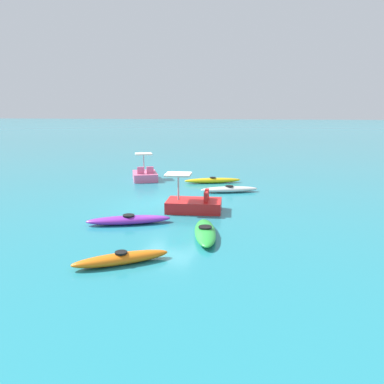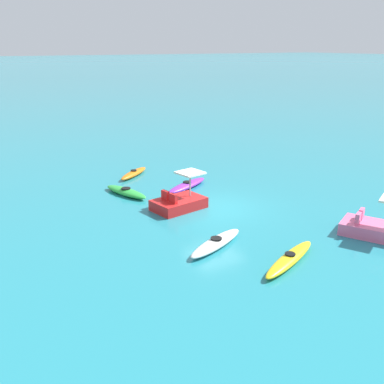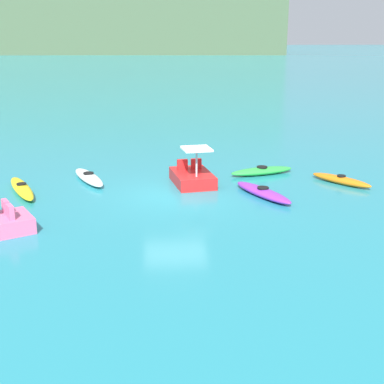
# 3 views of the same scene
# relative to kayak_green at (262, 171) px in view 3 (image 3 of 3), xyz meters

# --- Properties ---
(ground_plane) EXTENTS (600.00, 600.00, 0.00)m
(ground_plane) POSITION_rel_kayak_green_xyz_m (-3.99, -2.80, -0.16)
(ground_plane) COLOR teal
(headland_cliff) EXTENTS (119.97, 55.64, 29.60)m
(headland_cliff) POSITION_rel_kayak_green_xyz_m (-20.87, 164.34, 14.64)
(headland_cliff) COLOR #4C6042
(headland_cliff) RESTS_ON ground_plane
(kayak_green) EXTENTS (3.07, 1.54, 0.37)m
(kayak_green) POSITION_rel_kayak_green_xyz_m (0.00, 0.00, 0.00)
(kayak_green) COLOR green
(kayak_green) RESTS_ON ground_plane
(kayak_purple) EXTENTS (2.05, 3.26, 0.37)m
(kayak_purple) POSITION_rel_kayak_green_xyz_m (-0.63, -3.26, -0.00)
(kayak_purple) COLOR purple
(kayak_purple) RESTS_ON ground_plane
(kayak_white) EXTENTS (1.91, 3.20, 0.37)m
(kayak_white) POSITION_rel_kayak_green_xyz_m (-7.57, -0.52, -0.00)
(kayak_white) COLOR white
(kayak_white) RESTS_ON ground_plane
(kayak_yellow) EXTENTS (1.95, 3.50, 0.37)m
(kayak_yellow) POSITION_rel_kayak_green_xyz_m (-10.01, -2.02, -0.00)
(kayak_yellow) COLOR yellow
(kayak_yellow) RESTS_ON ground_plane
(kayak_orange) EXTENTS (2.14, 2.54, 0.37)m
(kayak_orange) POSITION_rel_kayak_green_xyz_m (2.99, -1.74, -0.00)
(kayak_orange) COLOR orange
(kayak_orange) RESTS_ON ground_plane
(pedal_boat_red) EXTENTS (1.88, 2.63, 1.68)m
(pedal_boat_red) POSITION_rel_kayak_green_xyz_m (-3.20, -1.33, 0.17)
(pedal_boat_red) COLOR red
(pedal_boat_red) RESTS_ON ground_plane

